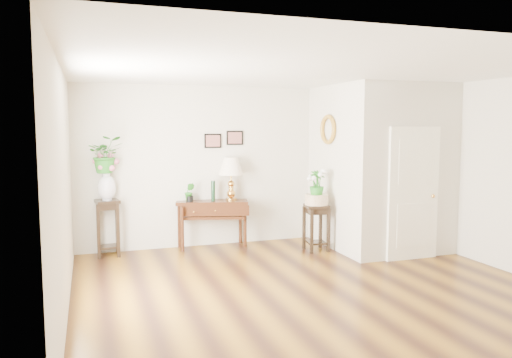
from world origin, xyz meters
name	(u,v)px	position (x,y,z in m)	size (l,w,h in m)	color
floor	(312,287)	(0.00, 0.00, 0.00)	(6.00, 5.50, 0.02)	brown
ceiling	(314,70)	(0.00, 0.00, 2.80)	(6.00, 5.50, 0.02)	white
wall_back	(248,166)	(0.00, 2.75, 1.40)	(6.00, 0.02, 2.80)	beige
wall_front	(467,218)	(0.00, -2.75, 1.40)	(6.00, 0.02, 2.80)	beige
wall_left	(63,191)	(-3.00, 0.00, 1.40)	(0.02, 5.50, 2.80)	beige
wall_right	(498,174)	(3.00, 0.00, 1.40)	(0.02, 5.50, 2.80)	beige
partition	(379,167)	(2.10, 1.77, 1.40)	(1.80, 1.95, 2.80)	beige
door	(413,194)	(2.10, 0.78, 1.05)	(0.90, 0.05, 2.10)	white
art_print_left	(213,141)	(-0.65, 2.73, 1.85)	(0.30, 0.02, 0.25)	black
art_print_right	(235,138)	(-0.25, 2.73, 1.90)	(0.30, 0.02, 0.25)	black
wall_ornament	(328,129)	(1.16, 1.90, 2.05)	(0.51, 0.51, 0.07)	gold
console_table	(212,224)	(-0.71, 2.57, 0.41)	(1.23, 0.41, 0.82)	black
table_lamp	(231,180)	(-0.37, 2.57, 1.17)	(0.43, 0.43, 0.76)	gold
green_vase	(213,191)	(-0.69, 2.57, 0.99)	(0.07, 0.07, 0.35)	black
potted_plant	(190,193)	(-1.11, 2.57, 0.97)	(0.17, 0.14, 0.31)	#23771E
plant_stand_a	(108,228)	(-2.46, 2.53, 0.46)	(0.36, 0.36, 0.92)	black
porcelain_vase	(107,186)	(-2.46, 2.53, 1.14)	(0.28, 0.28, 0.49)	silver
lily_arrangement	(106,157)	(-2.46, 2.53, 1.62)	(0.54, 0.46, 0.59)	#23771E
plant_stand_b	(316,228)	(0.90, 1.76, 0.39)	(0.37, 0.37, 0.79)	black
ceramic_bowl	(317,200)	(0.90, 1.76, 0.87)	(0.39, 0.39, 0.17)	beige
narcissus	(317,184)	(0.90, 1.76, 1.13)	(0.25, 0.25, 0.45)	#23771E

